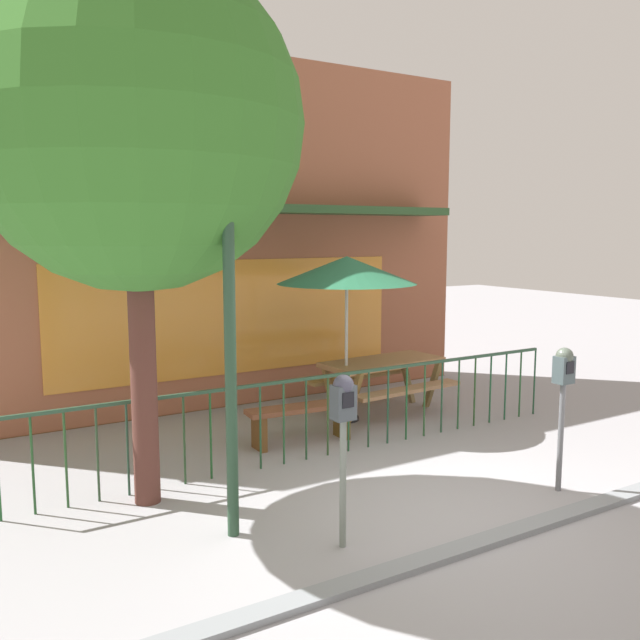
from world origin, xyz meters
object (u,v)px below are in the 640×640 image
(parking_meter_far, at_px, (563,381))
(street_lamp, at_px, (228,216))
(patio_umbrella, at_px, (347,271))
(parking_meter_near, at_px, (343,415))
(picnic_table_left, at_px, (382,371))
(patio_bench, at_px, (302,416))
(street_tree, at_px, (135,124))

(parking_meter_far, relative_size, street_lamp, 0.35)
(patio_umbrella, height_order, parking_meter_far, patio_umbrella)
(street_lamp, bearing_deg, parking_meter_near, -43.98)
(picnic_table_left, distance_m, patio_umbrella, 1.61)
(patio_bench, xyz_separation_m, parking_meter_near, (-1.06, -2.56, 0.78))
(patio_bench, bearing_deg, parking_meter_far, -61.06)
(patio_umbrella, distance_m, patio_bench, 2.10)
(patio_umbrella, xyz_separation_m, parking_meter_near, (-2.10, -3.15, -0.95))
(street_tree, relative_size, street_lamp, 1.21)
(parking_meter_far, xyz_separation_m, street_tree, (-3.65, 1.87, 2.43))
(patio_bench, relative_size, street_tree, 0.28)
(patio_umbrella, bearing_deg, parking_meter_far, -82.37)
(patio_bench, xyz_separation_m, parking_meter_far, (1.48, -2.67, 0.79))
(picnic_table_left, height_order, parking_meter_far, parking_meter_far)
(patio_umbrella, xyz_separation_m, street_lamp, (-2.79, -2.48, 0.65))
(patio_umbrella, height_order, street_lamp, street_lamp)
(patio_bench, relative_size, parking_meter_far, 0.97)
(picnic_table_left, relative_size, street_lamp, 0.45)
(picnic_table_left, relative_size, patio_umbrella, 0.83)
(parking_meter_near, distance_m, parking_meter_far, 2.54)
(patio_bench, bearing_deg, picnic_table_left, 20.94)
(parking_meter_far, bearing_deg, parking_meter_near, 177.48)
(patio_umbrella, xyz_separation_m, street_tree, (-3.21, -1.39, 1.49))
(patio_bench, bearing_deg, patio_umbrella, 29.37)
(street_lamp, bearing_deg, picnic_table_left, 36.35)
(parking_meter_far, relative_size, street_tree, 0.29)
(picnic_table_left, xyz_separation_m, parking_meter_near, (-2.77, -3.21, 0.52))
(parking_meter_far, height_order, street_tree, street_tree)
(parking_meter_near, xyz_separation_m, street_lamp, (-0.69, 0.67, 1.60))
(patio_bench, bearing_deg, street_tree, -159.79)
(parking_meter_near, bearing_deg, parking_meter_far, -2.52)
(patio_umbrella, relative_size, street_tree, 0.45)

